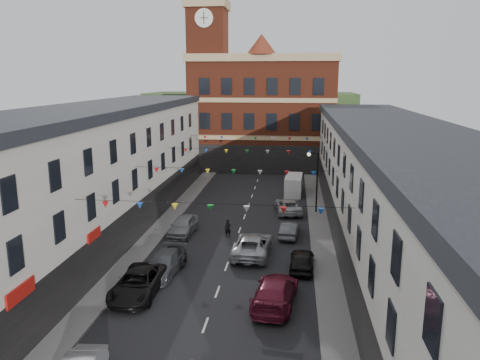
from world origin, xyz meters
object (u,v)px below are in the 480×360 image
at_px(pedestrian, 228,228).
at_px(car_right_d, 302,260).
at_px(white_van, 293,185).
at_px(car_right_e, 290,229).
at_px(car_left_c, 138,283).
at_px(car_left_e, 183,226).
at_px(car_left_d, 164,264).
at_px(car_right_f, 288,206).
at_px(car_right_c, 275,292).
at_px(moving_car, 252,245).
at_px(street_lamp, 315,174).

bearing_deg(pedestrian, car_right_d, -39.67).
relative_size(white_van, pedestrian, 3.13).
relative_size(car_right_e, white_van, 0.82).
relative_size(car_left_c, car_right_d, 1.34).
bearing_deg(car_left_e, car_left_d, -82.61).
distance_m(car_right_f, white_van, 7.55).
bearing_deg(car_left_d, car_right_d, 17.63).
bearing_deg(pedestrian, car_left_e, -178.43).
distance_m(white_van, pedestrian, 16.26).
bearing_deg(car_left_e, car_right_c, -51.44).
bearing_deg(car_left_e, car_right_f, 44.28).
relative_size(moving_car, white_van, 1.20).
xyz_separation_m(moving_car, white_van, (2.98, 19.06, 0.26)).
distance_m(car_right_e, moving_car, 5.20).
distance_m(car_right_d, car_right_e, 6.78).
distance_m(car_left_d, car_right_f, 17.64).
xyz_separation_m(street_lamp, car_right_c, (-2.95, -19.24, -3.10)).
bearing_deg(pedestrian, car_left_d, -107.26).
distance_m(street_lamp, car_left_e, 13.87).
bearing_deg(moving_car, pedestrian, -55.15).
height_order(car_left_e, moving_car, moving_car).
xyz_separation_m(car_right_e, pedestrian, (-5.08, -0.72, 0.12)).
bearing_deg(white_van, car_right_c, -89.42).
distance_m(car_left_d, car_right_e, 11.94).
bearing_deg(car_left_e, street_lamp, 37.79).
height_order(car_right_e, moving_car, moving_car).
bearing_deg(pedestrian, car_left_c, -104.38).
height_order(car_left_d, white_van, white_van).
distance_m(car_right_c, pedestrian, 12.15).
bearing_deg(car_left_e, car_left_c, -87.30).
relative_size(street_lamp, car_left_c, 1.10).
relative_size(car_right_e, pedestrian, 2.56).
xyz_separation_m(car_left_c, pedestrian, (3.96, 11.03, 0.00)).
relative_size(car_left_e, pedestrian, 3.01).
distance_m(street_lamp, pedestrian, 11.21).
relative_size(car_left_d, white_van, 1.06).
bearing_deg(car_right_e, car_left_d, 52.29).
distance_m(car_left_c, car_right_c, 8.32).
xyz_separation_m(car_right_d, car_right_e, (-0.91, 6.71, -0.05)).
height_order(car_right_c, car_right_d, car_right_c).
distance_m(car_left_d, pedestrian, 8.47).
distance_m(car_left_c, pedestrian, 11.71).
distance_m(car_left_c, car_right_e, 14.82).
relative_size(car_left_d, moving_car, 0.88).
bearing_deg(street_lamp, pedestrian, -132.75).
xyz_separation_m(car_right_c, moving_car, (-2.00, 7.63, -0.02)).
relative_size(car_right_e, moving_car, 0.68).
distance_m(street_lamp, car_right_c, 19.71).
bearing_deg(pedestrian, car_right_f, 63.39).
xyz_separation_m(moving_car, pedestrian, (-2.36, 3.71, -0.03)).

